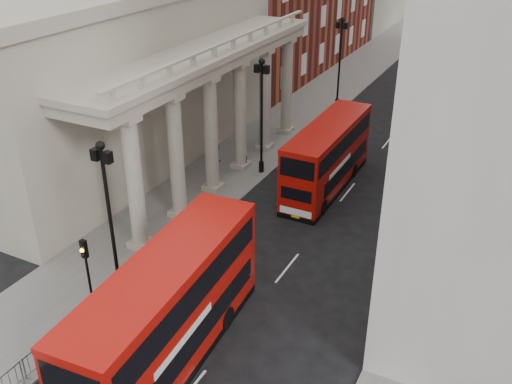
% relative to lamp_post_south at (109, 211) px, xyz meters
% --- Properties ---
extents(ground, '(260.00, 260.00, 0.00)m').
position_rel_lamp_post_south_xyz_m(ground, '(0.60, -4.00, -4.91)').
color(ground, black).
rests_on(ground, ground).
extents(sidewalk_west, '(6.00, 140.00, 0.12)m').
position_rel_lamp_post_south_xyz_m(sidewalk_west, '(-2.40, 26.00, -4.85)').
color(sidewalk_west, slate).
rests_on(sidewalk_west, ground).
extents(sidewalk_east, '(3.00, 140.00, 0.12)m').
position_rel_lamp_post_south_xyz_m(sidewalk_east, '(14.10, 26.00, -4.85)').
color(sidewalk_east, slate).
rests_on(sidewalk_east, ground).
extents(kerb, '(0.20, 140.00, 0.14)m').
position_rel_lamp_post_south_xyz_m(kerb, '(0.55, 26.00, -4.84)').
color(kerb, slate).
rests_on(kerb, ground).
extents(portico_building, '(9.00, 28.00, 12.00)m').
position_rel_lamp_post_south_xyz_m(portico_building, '(-9.90, 14.00, 1.09)').
color(portico_building, '#9F9785').
rests_on(portico_building, ground).
extents(lamp_post_south, '(1.05, 0.44, 8.32)m').
position_rel_lamp_post_south_xyz_m(lamp_post_south, '(0.00, 0.00, 0.00)').
color(lamp_post_south, black).
rests_on(lamp_post_south, sidewalk_west).
extents(lamp_post_mid, '(1.05, 0.44, 8.32)m').
position_rel_lamp_post_south_xyz_m(lamp_post_mid, '(0.00, 16.00, 0.00)').
color(lamp_post_mid, black).
rests_on(lamp_post_mid, sidewalk_west).
extents(lamp_post_north, '(1.05, 0.44, 8.32)m').
position_rel_lamp_post_south_xyz_m(lamp_post_north, '(0.00, 32.00, 0.00)').
color(lamp_post_north, black).
rests_on(lamp_post_north, sidewalk_west).
extents(traffic_light, '(0.28, 0.33, 4.30)m').
position_rel_lamp_post_south_xyz_m(traffic_light, '(0.10, -2.02, -1.80)').
color(traffic_light, black).
rests_on(traffic_light, sidewalk_west).
extents(crowd_barriers, '(0.50, 18.75, 1.10)m').
position_rel_lamp_post_south_xyz_m(crowd_barriers, '(0.25, -1.77, -4.24)').
color(crowd_barriers, gray).
rests_on(crowd_barriers, sidewalk_west).
extents(bus_near, '(3.64, 11.96, 5.09)m').
position_rel_lamp_post_south_xyz_m(bus_near, '(4.92, -2.52, -2.25)').
color(bus_near, '#B00E08').
rests_on(bus_near, ground).
extents(bus_far, '(2.62, 10.64, 4.59)m').
position_rel_lamp_post_south_xyz_m(bus_far, '(4.97, 16.07, -2.51)').
color(bus_far, '#A60D07').
rests_on(bus_far, ground).
extents(pedestrian_a, '(0.70, 0.58, 1.64)m').
position_rel_lamp_post_south_xyz_m(pedestrian_a, '(-3.18, 6.04, -3.97)').
color(pedestrian_a, black).
rests_on(pedestrian_a, sidewalk_west).
extents(pedestrian_b, '(1.02, 0.87, 1.84)m').
position_rel_lamp_post_south_xyz_m(pedestrian_b, '(-3.98, 16.11, -3.87)').
color(pedestrian_b, black).
rests_on(pedestrian_b, sidewalk_west).
extents(pedestrian_c, '(0.90, 0.73, 1.61)m').
position_rel_lamp_post_south_xyz_m(pedestrian_c, '(-1.52, 16.13, -3.99)').
color(pedestrian_c, black).
rests_on(pedestrian_c, sidewalk_west).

